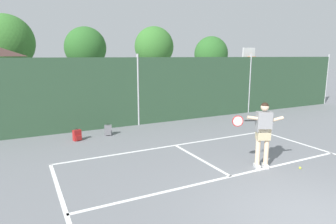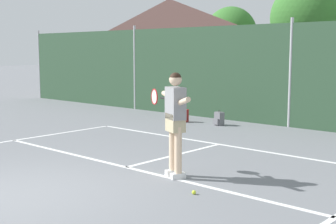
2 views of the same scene
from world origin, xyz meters
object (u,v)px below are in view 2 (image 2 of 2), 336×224
backpack_grey (219,119)px  tennis_player (175,115)px  backpack_red (183,116)px  tennis_ball (194,192)px

backpack_grey → tennis_player: bearing=-61.6°
backpack_red → backpack_grey: 1.24m
tennis_ball → backpack_grey: backpack_grey is taller
tennis_ball → backpack_red: backpack_red is taller
tennis_ball → backpack_red: size_ratio=0.14×
tennis_player → tennis_ball: bearing=-32.7°
tennis_ball → backpack_red: bearing=131.4°
backpack_grey → tennis_ball: bearing=-57.3°
backpack_red → backpack_grey: (1.23, 0.20, 0.00)m
tennis_player → tennis_ball: 1.52m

